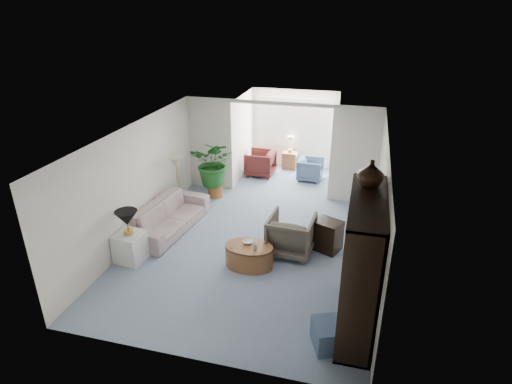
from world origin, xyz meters
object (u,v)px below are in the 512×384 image
(sofa, at_px, (169,216))
(wingback_chair, at_px, (291,234))
(floor_lamp, at_px, (176,163))
(sunroom_chair_maroon, at_px, (260,163))
(sunroom_chair_blue, at_px, (311,169))
(entertainment_cabinet, at_px, (361,264))
(coffee_bowl, at_px, (248,242))
(side_table_dark, at_px, (327,235))
(framed_picture, at_px, (381,191))
(plant_pot, at_px, (215,191))
(sunroom_table, at_px, (290,160))
(table_lamp, at_px, (127,218))
(coffee_cup, at_px, (255,248))
(end_table, at_px, (131,247))
(cabinet_urn, at_px, (371,173))
(ottoman, at_px, (331,335))
(coffee_table, at_px, (249,256))

(sofa, relative_size, wingback_chair, 2.49)
(floor_lamp, height_order, sunroom_chair_maroon, floor_lamp)
(sunroom_chair_blue, bearing_deg, sunroom_chair_maroon, 91.95)
(entertainment_cabinet, bearing_deg, wingback_chair, 127.64)
(entertainment_cabinet, bearing_deg, coffee_bowl, 150.72)
(side_table_dark, bearing_deg, framed_picture, -33.75)
(plant_pot, bearing_deg, coffee_bowl, -59.04)
(sunroom_table, bearing_deg, framed_picture, -63.48)
(plant_pot, height_order, sunroom_chair_maroon, sunroom_chair_maroon)
(table_lamp, distance_m, sunroom_chair_blue, 5.88)
(framed_picture, relative_size, wingback_chair, 0.55)
(coffee_cup, distance_m, sunroom_table, 5.58)
(plant_pot, distance_m, sunroom_chair_blue, 2.90)
(floor_lamp, bearing_deg, wingback_chair, -22.17)
(sofa, relative_size, sunroom_table, 4.35)
(table_lamp, relative_size, sunroom_chair_maroon, 0.54)
(end_table, xyz_separation_m, sunroom_chair_maroon, (1.37, 5.10, 0.08))
(sofa, height_order, sunroom_chair_blue, sofa)
(coffee_cup, xyz_separation_m, wingback_chair, (0.55, 0.80, -0.08))
(framed_picture, xyz_separation_m, table_lamp, (-4.65, -0.78, -0.76))
(coffee_cup, distance_m, wingback_chair, 0.97)
(side_table_dark, bearing_deg, sunroom_chair_maroon, 122.52)
(side_table_dark, relative_size, cabinet_urn, 1.62)
(framed_picture, height_order, ottoman, framed_picture)
(floor_lamp, relative_size, sunroom_table, 0.69)
(sunroom_chair_blue, distance_m, sunroom_chair_maroon, 1.50)
(ottoman, relative_size, sunroom_chair_blue, 0.72)
(coffee_cup, relative_size, entertainment_cabinet, 0.04)
(coffee_bowl, relative_size, entertainment_cabinet, 0.09)
(sunroom_table, bearing_deg, plant_pot, -120.91)
(floor_lamp, bearing_deg, ottoman, -41.94)
(floor_lamp, bearing_deg, entertainment_cabinet, -34.47)
(sofa, height_order, coffee_table, sofa)
(ottoman, bearing_deg, sunroom_chair_maroon, 112.87)
(side_table_dark, distance_m, entertainment_cabinet, 2.34)
(framed_picture, distance_m, sunroom_table, 5.85)
(side_table_dark, bearing_deg, plant_pot, 148.59)
(side_table_dark, bearing_deg, coffee_table, -144.42)
(wingback_chair, xyz_separation_m, sunroom_table, (-0.91, 4.76, -0.15))
(floor_lamp, height_order, side_table_dark, floor_lamp)
(framed_picture, bearing_deg, floor_lamp, 161.58)
(coffee_table, bearing_deg, wingback_chair, 45.08)
(side_table_dark, height_order, sunroom_table, side_table_dark)
(cabinet_urn, bearing_deg, sofa, 159.73)
(floor_lamp, bearing_deg, table_lamp, -90.02)
(floor_lamp, distance_m, sunroom_chair_maroon, 3.21)
(ottoman, bearing_deg, table_lamp, 161.78)
(cabinet_urn, height_order, sunroom_chair_blue, cabinet_urn)
(table_lamp, bearing_deg, coffee_bowl, 12.09)
(sofa, height_order, floor_lamp, floor_lamp)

